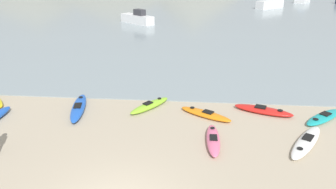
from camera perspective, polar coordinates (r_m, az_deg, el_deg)
The scene contains 10 objects.
bay_water at distance 52.27m, azimuth 2.51°, elevation 14.00°, with size 160.00×70.00×0.06m, color gray.
kayak_on_sand_0 at distance 17.67m, azimuth -15.31°, elevation -2.20°, with size 1.36×3.63×0.40m.
kayak_on_sand_1 at distance 17.35m, azimuth -3.20°, elevation -1.91°, with size 2.10×2.59×0.37m.
kayak_on_sand_2 at distance 15.18m, azimuth 22.96°, elevation -7.59°, with size 2.40×3.27×0.29m.
kayak_on_sand_3 at distance 14.19m, azimuth 7.87°, elevation -7.81°, with size 0.60×2.72×0.38m.
kayak_on_sand_4 at distance 17.49m, azimuth 16.26°, elevation -2.65°, with size 3.05×1.77×0.35m.
kayak_on_sand_6 at distance 16.52m, azimuth 6.55°, elevation -3.38°, with size 2.76×2.01×0.32m.
kayak_on_sand_7 at distance 17.85m, azimuth 25.48°, elevation -3.58°, with size 2.56×2.46×0.29m.
moored_boat_0 at distance 60.21m, azimuth 17.31°, elevation 14.76°, with size 5.14×4.77×1.29m.
moored_boat_2 at distance 42.72m, azimuth -5.34°, elevation 13.06°, with size 4.72×4.33×1.79m.
Camera 1 is at (2.36, -8.03, 7.14)m, focal length 35.00 mm.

